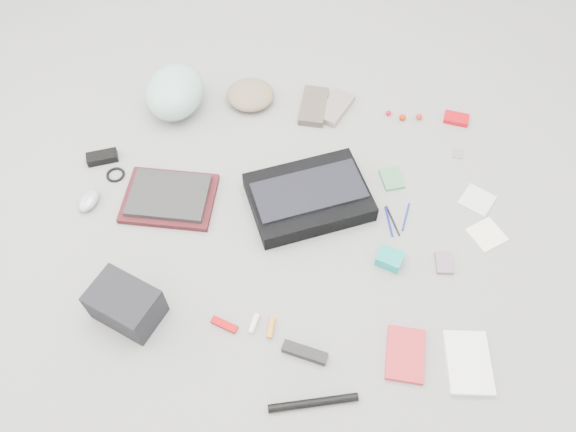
# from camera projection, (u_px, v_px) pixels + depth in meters

# --- Properties ---
(ground_plane) EXTENTS (4.00, 4.00, 0.00)m
(ground_plane) POSITION_uv_depth(u_px,v_px,m) (288.00, 223.00, 2.10)
(ground_plane) COLOR gray
(messenger_bag) EXTENTS (0.52, 0.45, 0.07)m
(messenger_bag) POSITION_uv_depth(u_px,v_px,m) (309.00, 197.00, 2.12)
(messenger_bag) COLOR black
(messenger_bag) RESTS_ON ground_plane
(bag_flap) EXTENTS (0.45, 0.33, 0.01)m
(bag_flap) POSITION_uv_depth(u_px,v_px,m) (309.00, 191.00, 2.09)
(bag_flap) COLOR black
(bag_flap) RESTS_ON messenger_bag
(laptop_sleeve) EXTENTS (0.35, 0.27, 0.02)m
(laptop_sleeve) POSITION_uv_depth(u_px,v_px,m) (170.00, 198.00, 2.15)
(laptop_sleeve) COLOR #471419
(laptop_sleeve) RESTS_ON ground_plane
(laptop) EXTENTS (0.30, 0.22, 0.02)m
(laptop) POSITION_uv_depth(u_px,v_px,m) (169.00, 195.00, 2.13)
(laptop) COLOR black
(laptop) RESTS_ON laptop_sleeve
(bike_helmet) EXTENTS (0.26, 0.31, 0.18)m
(bike_helmet) POSITION_uv_depth(u_px,v_px,m) (175.00, 92.00, 2.36)
(bike_helmet) COLOR #9CC7BA
(bike_helmet) RESTS_ON ground_plane
(beanie) EXTENTS (0.22, 0.21, 0.07)m
(beanie) POSITION_uv_depth(u_px,v_px,m) (250.00, 95.00, 2.42)
(beanie) COLOR #826D52
(beanie) RESTS_ON ground_plane
(mitten_left) EXTENTS (0.12, 0.22, 0.03)m
(mitten_left) POSITION_uv_depth(u_px,v_px,m) (314.00, 106.00, 2.41)
(mitten_left) COLOR brown
(mitten_left) RESTS_ON ground_plane
(mitten_right) EXTENTS (0.17, 0.22, 0.03)m
(mitten_right) POSITION_uv_depth(u_px,v_px,m) (335.00, 108.00, 2.41)
(mitten_right) COLOR gray
(mitten_right) RESTS_ON ground_plane
(power_brick) EXTENTS (0.13, 0.09, 0.03)m
(power_brick) POSITION_uv_depth(u_px,v_px,m) (102.00, 157.00, 2.26)
(power_brick) COLOR black
(power_brick) RESTS_ON ground_plane
(cable_coil) EXTENTS (0.08, 0.08, 0.01)m
(cable_coil) POSITION_uv_depth(u_px,v_px,m) (115.00, 175.00, 2.22)
(cable_coil) COLOR black
(cable_coil) RESTS_ON ground_plane
(mouse) EXTENTS (0.09, 0.12, 0.04)m
(mouse) POSITION_uv_depth(u_px,v_px,m) (89.00, 200.00, 2.14)
(mouse) COLOR #A3A2B0
(mouse) RESTS_ON ground_plane
(camera_bag) EXTENTS (0.26, 0.23, 0.14)m
(camera_bag) POSITION_uv_depth(u_px,v_px,m) (126.00, 304.00, 1.84)
(camera_bag) COLOR black
(camera_bag) RESTS_ON ground_plane
(multitool) EXTENTS (0.10, 0.06, 0.01)m
(multitool) POSITION_uv_depth(u_px,v_px,m) (224.00, 325.00, 1.87)
(multitool) COLOR #A80304
(multitool) RESTS_ON ground_plane
(toiletry_tube_white) EXTENTS (0.03, 0.07, 0.02)m
(toiletry_tube_white) POSITION_uv_depth(u_px,v_px,m) (254.00, 324.00, 1.87)
(toiletry_tube_white) COLOR silver
(toiletry_tube_white) RESTS_ON ground_plane
(toiletry_tube_orange) EXTENTS (0.02, 0.07, 0.02)m
(toiletry_tube_orange) POSITION_uv_depth(u_px,v_px,m) (271.00, 328.00, 1.86)
(toiletry_tube_orange) COLOR orange
(toiletry_tube_orange) RESTS_ON ground_plane
(u_lock) EXTENTS (0.15, 0.07, 0.03)m
(u_lock) POSITION_uv_depth(u_px,v_px,m) (305.00, 353.00, 1.81)
(u_lock) COLOR black
(u_lock) RESTS_ON ground_plane
(bike_pump) EXTENTS (0.28, 0.09, 0.03)m
(bike_pump) POSITION_uv_depth(u_px,v_px,m) (313.00, 403.00, 1.72)
(bike_pump) COLOR black
(bike_pump) RESTS_ON ground_plane
(book_red) EXTENTS (0.13, 0.19, 0.02)m
(book_red) POSITION_uv_depth(u_px,v_px,m) (405.00, 354.00, 1.81)
(book_red) COLOR red
(book_red) RESTS_ON ground_plane
(book_white) EXTENTS (0.15, 0.22, 0.02)m
(book_white) POSITION_uv_depth(u_px,v_px,m) (468.00, 363.00, 1.80)
(book_white) COLOR white
(book_white) RESTS_ON ground_plane
(notepad) EXTENTS (0.10, 0.12, 0.01)m
(notepad) POSITION_uv_depth(u_px,v_px,m) (392.00, 179.00, 2.21)
(notepad) COLOR #41804D
(notepad) RESTS_ON ground_plane
(pen_blue) EXTENTS (0.03, 0.13, 0.01)m
(pen_blue) POSITION_uv_depth(u_px,v_px,m) (389.00, 221.00, 2.10)
(pen_blue) COLOR #111392
(pen_blue) RESTS_ON ground_plane
(pen_black) EXTENTS (0.05, 0.13, 0.01)m
(pen_black) POSITION_uv_depth(u_px,v_px,m) (393.00, 221.00, 2.10)
(pen_black) COLOR black
(pen_black) RESTS_ON ground_plane
(pen_navy) EXTENTS (0.04, 0.13, 0.01)m
(pen_navy) POSITION_uv_depth(u_px,v_px,m) (406.00, 217.00, 2.11)
(pen_navy) COLOR navy
(pen_navy) RESTS_ON ground_plane
(accordion_wallet) EXTENTS (0.11, 0.10, 0.04)m
(accordion_wallet) POSITION_uv_depth(u_px,v_px,m) (390.00, 259.00, 1.99)
(accordion_wallet) COLOR #10A495
(accordion_wallet) RESTS_ON ground_plane
(card_deck) EXTENTS (0.06, 0.09, 0.02)m
(card_deck) POSITION_uv_depth(u_px,v_px,m) (444.00, 263.00, 2.00)
(card_deck) COLOR gray
(card_deck) RESTS_ON ground_plane
(napkin_top) EXTENTS (0.16, 0.16, 0.01)m
(napkin_top) POSITION_uv_depth(u_px,v_px,m) (477.00, 200.00, 2.16)
(napkin_top) COLOR silver
(napkin_top) RESTS_ON ground_plane
(napkin_bottom) EXTENTS (0.16, 0.16, 0.01)m
(napkin_bottom) POSITION_uv_depth(u_px,v_px,m) (487.00, 235.00, 2.07)
(napkin_bottom) COLOR white
(napkin_bottom) RESTS_ON ground_plane
(lollipop_a) EXTENTS (0.03, 0.03, 0.02)m
(lollipop_a) POSITION_uv_depth(u_px,v_px,m) (388.00, 113.00, 2.40)
(lollipop_a) COLOR red
(lollipop_a) RESTS_ON ground_plane
(lollipop_b) EXTENTS (0.04, 0.04, 0.03)m
(lollipop_b) POSITION_uv_depth(u_px,v_px,m) (403.00, 117.00, 2.38)
(lollipop_b) COLOR #B92301
(lollipop_b) RESTS_ON ground_plane
(lollipop_c) EXTENTS (0.03, 0.03, 0.03)m
(lollipop_c) POSITION_uv_depth(u_px,v_px,m) (419.00, 117.00, 2.38)
(lollipop_c) COLOR maroon
(lollipop_c) RESTS_ON ground_plane
(altoids_tin) EXTENTS (0.11, 0.08, 0.02)m
(altoids_tin) POSITION_uv_depth(u_px,v_px,m) (456.00, 119.00, 2.38)
(altoids_tin) COLOR red
(altoids_tin) RESTS_ON ground_plane
(stamp_sheet) EXTENTS (0.05, 0.06, 0.00)m
(stamp_sheet) POSITION_uv_depth(u_px,v_px,m) (458.00, 154.00, 2.29)
(stamp_sheet) COLOR gray
(stamp_sheet) RESTS_ON ground_plane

